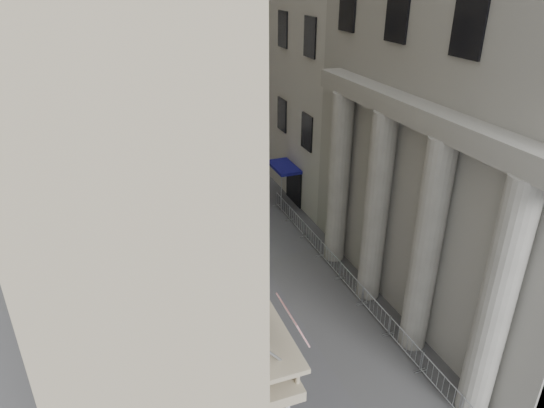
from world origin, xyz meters
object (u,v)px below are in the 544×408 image
Objects in this scene: info_kiosk at (207,237)px; pedestrian_b at (228,161)px; security_tent at (211,185)px; pedestrian_a at (248,185)px; street_lamp at (208,164)px.

info_kiosk is 13.18m from pedestrian_b.
security_tent is 2.01× the size of pedestrian_a.
pedestrian_b is at bearing -109.80° from pedestrian_a.
street_lamp is (-0.67, -2.54, 2.51)m from security_tent.
pedestrian_a is (3.51, 2.94, -1.70)m from security_tent.
street_lamp reaches higher than pedestrian_b.
pedestrian_a reaches higher than pedestrian_b.
street_lamp reaches higher than info_kiosk.
security_tent reaches higher than info_kiosk.
pedestrian_a is at bearing 66.78° from street_lamp.
security_tent is at bearing 97.12° from pedestrian_b.
info_kiosk reaches higher than pedestrian_b.
security_tent is 2.35× the size of pedestrian_b.
security_tent reaches higher than pedestrian_b.
pedestrian_a reaches higher than info_kiosk.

